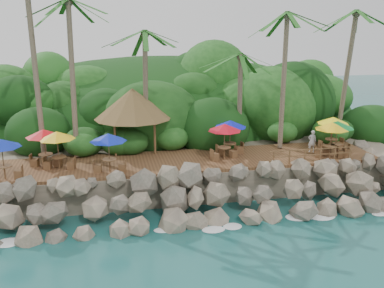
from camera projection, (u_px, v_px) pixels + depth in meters
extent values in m
plane|color=#19514F|center=(213.00, 229.00, 23.95)|extent=(140.00, 140.00, 0.00)
cube|color=gray|center=(170.00, 140.00, 38.76)|extent=(32.00, 25.20, 2.10)
ellipsoid|color=#143811|center=(160.00, 132.00, 46.12)|extent=(44.80, 28.00, 15.40)
cube|color=brown|center=(192.00, 161.00, 29.02)|extent=(26.00, 5.00, 0.20)
ellipsoid|color=white|center=(49.00, 241.00, 22.49)|extent=(1.20, 0.80, 0.06)
ellipsoid|color=white|center=(106.00, 236.00, 23.07)|extent=(1.20, 0.80, 0.06)
ellipsoid|color=white|center=(160.00, 231.00, 23.65)|extent=(1.20, 0.80, 0.06)
ellipsoid|color=white|center=(212.00, 226.00, 24.23)|extent=(1.20, 0.80, 0.06)
ellipsoid|color=white|center=(261.00, 221.00, 24.81)|extent=(1.20, 0.80, 0.06)
ellipsoid|color=white|center=(308.00, 217.00, 25.38)|extent=(1.20, 0.80, 0.06)
ellipsoid|color=white|center=(352.00, 213.00, 25.96)|extent=(1.20, 0.80, 0.06)
cylinder|color=brown|center=(35.00, 69.00, 27.95)|extent=(0.85, 2.69, 12.08)
cylinder|color=brown|center=(73.00, 80.00, 28.76)|extent=(0.42, 2.26, 10.60)
cylinder|color=brown|center=(146.00, 92.00, 30.29)|extent=(0.56, 0.75, 8.56)
ellipsoid|color=#23601E|center=(144.00, 31.00, 29.14)|extent=(6.00, 6.00, 2.40)
cylinder|color=brown|center=(240.00, 101.00, 31.61)|extent=(0.65, 0.72, 6.93)
ellipsoid|color=#23601E|center=(241.00, 54.00, 30.68)|extent=(6.00, 6.00, 2.40)
cylinder|color=brown|center=(284.00, 81.00, 30.98)|extent=(1.05, 1.84, 9.84)
ellipsoid|color=#23601E|center=(288.00, 11.00, 29.65)|extent=(6.00, 6.00, 2.40)
cylinder|color=brown|center=(346.00, 78.00, 32.52)|extent=(0.77, 1.01, 10.00)
ellipsoid|color=#23601E|center=(353.00, 11.00, 31.17)|extent=(6.00, 6.00, 2.40)
cylinder|color=brown|center=(115.00, 140.00, 29.38)|extent=(0.16, 0.16, 2.40)
cylinder|color=brown|center=(155.00, 138.00, 29.92)|extent=(0.16, 0.16, 2.40)
cylinder|color=brown|center=(114.00, 131.00, 32.02)|extent=(0.16, 0.16, 2.40)
cylinder|color=brown|center=(151.00, 129.00, 32.56)|extent=(0.16, 0.16, 2.40)
cone|color=brown|center=(133.00, 103.00, 30.35)|extent=(5.65, 5.65, 2.20)
cylinder|color=brown|center=(335.00, 150.00, 29.79)|extent=(0.09, 0.09, 0.81)
cylinder|color=brown|center=(336.00, 144.00, 29.68)|extent=(0.92, 0.92, 0.05)
cylinder|color=brown|center=(336.00, 139.00, 29.58)|extent=(0.05, 0.05, 2.42)
cone|color=#0D7B2E|center=(338.00, 125.00, 29.29)|extent=(2.31, 2.31, 0.49)
cube|color=brown|center=(324.00, 152.00, 29.81)|extent=(0.53, 0.53, 0.51)
cube|color=brown|center=(346.00, 152.00, 29.85)|extent=(0.53, 0.53, 0.51)
cylinder|color=brown|center=(331.00, 145.00, 31.13)|extent=(0.09, 0.09, 0.81)
cylinder|color=brown|center=(332.00, 139.00, 31.01)|extent=(0.92, 0.92, 0.05)
cylinder|color=brown|center=(332.00, 134.00, 30.91)|extent=(0.05, 0.05, 2.42)
cone|color=yellow|center=(333.00, 120.00, 30.63)|extent=(2.31, 2.31, 0.49)
cube|color=brown|center=(323.00, 148.00, 30.88)|extent=(0.54, 0.54, 0.51)
cube|color=brown|center=(339.00, 145.00, 31.46)|extent=(0.54, 0.54, 0.51)
cylinder|color=brown|center=(110.00, 166.00, 26.39)|extent=(0.09, 0.09, 0.81)
cylinder|color=brown|center=(109.00, 159.00, 26.27)|extent=(0.92, 0.92, 0.05)
cylinder|color=brown|center=(109.00, 153.00, 26.17)|extent=(0.05, 0.05, 2.42)
cone|color=#0C20A8|center=(108.00, 137.00, 25.89)|extent=(2.31, 2.31, 0.49)
cube|color=brown|center=(98.00, 168.00, 26.35)|extent=(0.50, 0.50, 0.51)
cube|color=brown|center=(122.00, 168.00, 26.51)|extent=(0.50, 0.50, 0.51)
cylinder|color=brown|center=(224.00, 153.00, 28.99)|extent=(0.09, 0.09, 0.81)
cylinder|color=brown|center=(224.00, 147.00, 28.87)|extent=(0.92, 0.92, 0.05)
cylinder|color=brown|center=(224.00, 142.00, 28.77)|extent=(0.05, 0.05, 2.42)
cone|color=red|center=(225.00, 127.00, 28.49)|extent=(2.31, 2.31, 0.49)
cube|color=brown|center=(215.00, 157.00, 28.67)|extent=(0.58, 0.58, 0.51)
cube|color=brown|center=(233.00, 154.00, 29.39)|extent=(0.58, 0.58, 0.51)
cylinder|color=brown|center=(330.00, 152.00, 29.37)|extent=(0.09, 0.09, 0.81)
cylinder|color=brown|center=(330.00, 146.00, 29.26)|extent=(0.92, 0.92, 0.05)
cylinder|color=brown|center=(331.00, 141.00, 29.16)|extent=(0.05, 0.05, 2.42)
cone|color=yellow|center=(332.00, 126.00, 28.88)|extent=(2.31, 2.31, 0.49)
cube|color=brown|center=(318.00, 153.00, 29.47)|extent=(0.57, 0.57, 0.51)
cube|color=brown|center=(341.00, 154.00, 29.36)|extent=(0.57, 0.57, 0.51)
cylinder|color=brown|center=(230.00, 149.00, 30.03)|extent=(0.09, 0.09, 0.81)
cylinder|color=brown|center=(230.00, 143.00, 29.91)|extent=(0.92, 0.92, 0.05)
cylinder|color=brown|center=(230.00, 138.00, 29.81)|extent=(0.05, 0.05, 2.42)
cone|color=#0D18B5|center=(230.00, 124.00, 29.53)|extent=(2.31, 2.31, 0.49)
cube|color=brown|center=(220.00, 152.00, 29.79)|extent=(0.54, 0.54, 0.51)
cube|color=brown|center=(239.00, 150.00, 30.34)|extent=(0.54, 0.54, 0.51)
cylinder|color=brown|center=(59.00, 163.00, 26.89)|extent=(0.09, 0.09, 0.81)
cylinder|color=brown|center=(59.00, 157.00, 26.78)|extent=(0.92, 0.92, 0.05)
cylinder|color=brown|center=(58.00, 151.00, 26.68)|extent=(0.05, 0.05, 2.42)
cone|color=yellow|center=(57.00, 135.00, 26.39)|extent=(2.31, 2.31, 0.49)
cube|color=brown|center=(48.00, 165.00, 26.95)|extent=(0.55, 0.55, 0.51)
cube|color=brown|center=(71.00, 165.00, 26.92)|extent=(0.55, 0.55, 0.51)
cylinder|color=brown|center=(46.00, 160.00, 27.43)|extent=(0.09, 0.09, 0.81)
cylinder|color=brown|center=(46.00, 154.00, 27.32)|extent=(0.92, 0.92, 0.05)
cylinder|color=brown|center=(45.00, 149.00, 27.21)|extent=(0.05, 0.05, 2.42)
cone|color=red|center=(43.00, 133.00, 26.93)|extent=(2.31, 2.31, 0.49)
cube|color=brown|center=(35.00, 163.00, 27.48)|extent=(0.55, 0.55, 0.51)
cube|color=brown|center=(58.00, 163.00, 27.46)|extent=(0.55, 0.55, 0.51)
cylinder|color=brown|center=(5.00, 173.00, 25.10)|extent=(0.09, 0.09, 0.81)
cylinder|color=brown|center=(4.00, 166.00, 24.98)|extent=(0.92, 0.92, 0.05)
cylinder|color=brown|center=(3.00, 160.00, 24.88)|extent=(0.05, 0.05, 2.42)
cone|color=#0C1F9C|center=(1.00, 143.00, 24.60)|extent=(2.31, 2.31, 0.49)
cube|color=brown|center=(19.00, 174.00, 25.30)|extent=(0.47, 0.47, 0.51)
cylinder|color=brown|center=(274.00, 158.00, 27.61)|extent=(0.10, 0.10, 1.00)
cylinder|color=brown|center=(290.00, 157.00, 27.83)|extent=(0.10, 0.10, 1.00)
cylinder|color=brown|center=(305.00, 156.00, 28.04)|extent=(0.10, 0.10, 1.00)
cylinder|color=brown|center=(320.00, 155.00, 28.25)|extent=(0.10, 0.10, 1.00)
cylinder|color=brown|center=(335.00, 154.00, 28.46)|extent=(0.10, 0.10, 1.00)
cylinder|color=brown|center=(349.00, 153.00, 28.67)|extent=(0.10, 0.10, 1.00)
cube|color=brown|center=(313.00, 149.00, 28.02)|extent=(6.10, 0.06, 0.06)
cube|color=brown|center=(312.00, 155.00, 28.13)|extent=(6.10, 0.06, 0.06)
imported|color=silver|center=(312.00, 141.00, 30.44)|extent=(0.68, 0.52, 1.65)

